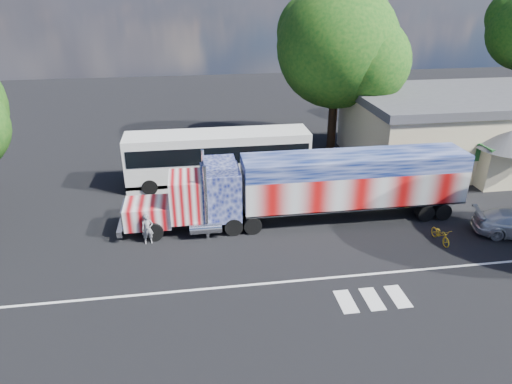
{
  "coord_description": "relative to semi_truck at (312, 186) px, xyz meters",
  "views": [
    {
      "loc": [
        -3.45,
        -20.08,
        12.63
      ],
      "look_at": [
        0.0,
        3.0,
        1.9
      ],
      "focal_mm": 32.0,
      "sensor_mm": 36.0,
      "label": 1
    }
  ],
  "objects": [
    {
      "name": "bicycle",
      "position": [
        6.2,
        -3.48,
        -1.72
      ],
      "size": [
        0.67,
        1.7,
        0.88
      ],
      "primitive_type": "imported",
      "rotation": [
        0.0,
        0.0,
        0.05
      ],
      "color": "gold",
      "rests_on": "ground"
    },
    {
      "name": "tree_ne_a",
      "position": [
        5.09,
        12.16,
        5.95
      ],
      "size": [
        9.86,
        9.39,
        12.87
      ],
      "color": "black",
      "rests_on": "ground"
    },
    {
      "name": "hall_building",
      "position": [
        16.72,
        8.07,
        0.45
      ],
      "size": [
        22.4,
        12.8,
        5.2
      ],
      "color": "beige",
      "rests_on": "ground"
    },
    {
      "name": "semi_truck",
      "position": [
        0.0,
        0.0,
        0.0
      ],
      "size": [
        19.73,
        3.12,
        4.21
      ],
      "color": "black",
      "rests_on": "ground"
    },
    {
      "name": "coach_bus",
      "position": [
        -4.89,
        6.25,
        -0.31
      ],
      "size": [
        12.31,
        2.86,
        3.58
      ],
      "color": "silver",
      "rests_on": "ground"
    },
    {
      "name": "woman",
      "position": [
        -9.21,
        -1.29,
        -1.31
      ],
      "size": [
        0.68,
        0.5,
        1.7
      ],
      "primitive_type": "imported",
      "rotation": [
        0.0,
        0.0,
        0.16
      ],
      "color": "slate",
      "rests_on": "ground"
    },
    {
      "name": "lane_markings",
      "position": [
        -1.49,
        -6.56,
        -2.16
      ],
      "size": [
        30.0,
        2.67,
        0.01
      ],
      "color": "silver",
      "rests_on": "ground"
    },
    {
      "name": "ground",
      "position": [
        -3.2,
        -2.79,
        -2.16
      ],
      "size": [
        100.0,
        100.0,
        0.0
      ],
      "primitive_type": "plane",
      "color": "black"
    }
  ]
}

